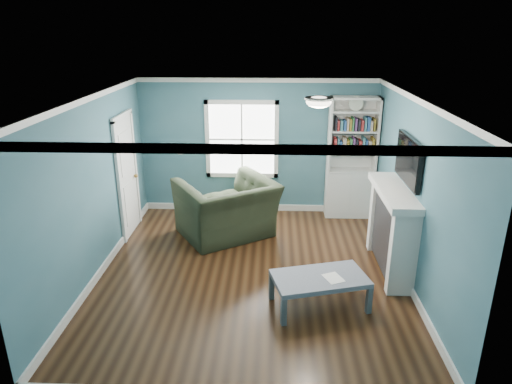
{
  "coord_description": "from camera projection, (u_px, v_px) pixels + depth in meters",
  "views": [
    {
      "loc": [
        0.31,
        -6.02,
        3.49
      ],
      "look_at": [
        0.05,
        0.4,
        1.15
      ],
      "focal_mm": 32.0,
      "sensor_mm": 36.0,
      "label": 1
    }
  ],
  "objects": [
    {
      "name": "fireplace",
      "position": [
        392.0,
        231.0,
        6.75
      ],
      "size": [
        0.44,
        1.58,
        1.3
      ],
      "color": "black",
      "rests_on": "ground"
    },
    {
      "name": "recliner",
      "position": [
        227.0,
        200.0,
        7.86
      ],
      "size": [
        1.83,
        1.66,
        1.34
      ],
      "primitive_type": "imported",
      "rotation": [
        0.0,
        0.0,
        -2.58
      ],
      "color": "black",
      "rests_on": "ground"
    },
    {
      "name": "ceiling_fixture",
      "position": [
        319.0,
        101.0,
        6.04
      ],
      "size": [
        0.38,
        0.38,
        0.15
      ],
      "color": "white",
      "rests_on": "room_walls"
    },
    {
      "name": "floor",
      "position": [
        251.0,
        273.0,
        6.86
      ],
      "size": [
        5.0,
        5.0,
        0.0
      ],
      "primitive_type": "plane",
      "color": "black",
      "rests_on": "ground"
    },
    {
      "name": "tv",
      "position": [
        409.0,
        160.0,
        6.37
      ],
      "size": [
        0.06,
        1.1,
        0.65
      ],
      "primitive_type": "cube",
      "color": "black",
      "rests_on": "fireplace"
    },
    {
      "name": "trim",
      "position": [
        251.0,
        196.0,
        6.43
      ],
      "size": [
        4.5,
        5.0,
        2.6
      ],
      "color": "white",
      "rests_on": "ground"
    },
    {
      "name": "coffee_table",
      "position": [
        320.0,
        280.0,
        5.92
      ],
      "size": [
        1.33,
        0.94,
        0.44
      ],
      "rotation": [
        0.0,
        0.0,
        0.26
      ],
      "color": "#454C53",
      "rests_on": "ground"
    },
    {
      "name": "door",
      "position": [
        127.0,
        174.0,
        7.89
      ],
      "size": [
        0.12,
        0.98,
        2.17
      ],
      "color": "silver",
      "rests_on": "ground"
    },
    {
      "name": "light_switch",
      "position": [
        180.0,
        152.0,
        8.83
      ],
      "size": [
        0.08,
        0.01,
        0.12
      ],
      "primitive_type": "cube",
      "color": "white",
      "rests_on": "room_walls"
    },
    {
      "name": "bookshelf",
      "position": [
        350.0,
        170.0,
        8.63
      ],
      "size": [
        0.9,
        0.35,
        2.31
      ],
      "color": "silver",
      "rests_on": "ground"
    },
    {
      "name": "paper_sheet",
      "position": [
        333.0,
        278.0,
        5.86
      ],
      "size": [
        0.3,
        0.33,
        0.0
      ],
      "primitive_type": "cube",
      "rotation": [
        0.0,
        0.0,
        0.42
      ],
      "color": "white",
      "rests_on": "coffee_table"
    },
    {
      "name": "window",
      "position": [
        242.0,
        139.0,
        8.7
      ],
      "size": [
        1.4,
        0.06,
        1.5
      ],
      "color": "white",
      "rests_on": "room_walls"
    },
    {
      "name": "room_walls",
      "position": [
        251.0,
        172.0,
        6.31
      ],
      "size": [
        5.0,
        5.0,
        5.0
      ],
      "color": "#31606F",
      "rests_on": "ground"
    }
  ]
}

